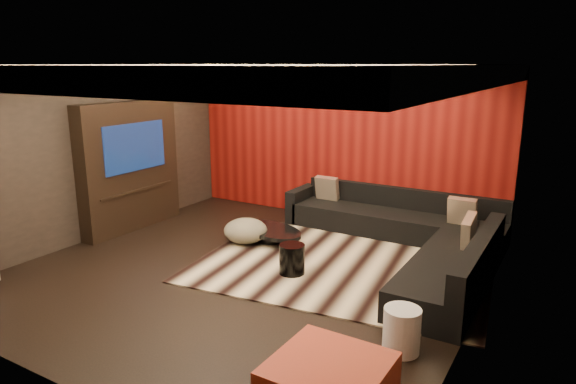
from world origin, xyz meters
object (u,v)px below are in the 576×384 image
Objects in this scene: coffee_table at (271,235)px; drum_stool at (292,259)px; white_side_table at (402,330)px; sectional_sofa at (411,236)px; orange_ottoman at (329,384)px.

drum_stool is at bearing -45.83° from coffee_table.
white_side_table reaches higher than drum_stool.
sectional_sofa reaches higher than coffee_table.
orange_ottoman is at bearing -102.63° from white_side_table.
white_side_table is 2.87m from sectional_sofa.
drum_stool is at bearing -124.93° from sectional_sofa.
white_side_table is at bearing -74.52° from sectional_sofa.
sectional_sofa is at bearing 55.07° from drum_stool.
white_side_table is 0.13× the size of sectional_sofa.
white_side_table is at bearing 77.37° from orange_ottoman.
sectional_sofa is (2.10, 0.66, 0.14)m from coffee_table.
sectional_sofa is (-0.51, 3.90, 0.06)m from orange_ottoman.
drum_stool reaches higher than orange_ottoman.
orange_ottoman reaches higher than coffee_table.
coffee_table is 0.33× the size of sectional_sofa.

